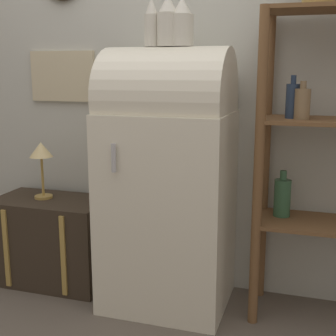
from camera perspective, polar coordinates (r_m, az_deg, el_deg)
ground_plane at (r=2.61m, az=-1.89°, el=-18.43°), size 12.00×12.00×0.00m
wall_back at (r=2.80m, az=1.82°, el=12.64°), size 7.00×0.09×2.70m
refrigerator at (r=2.57m, az=-0.02°, el=-1.04°), size 0.68×0.59×1.43m
suitcase_trunk at (r=3.05m, az=-13.86°, el=-8.54°), size 0.70×0.42×0.53m
shelf_unit at (r=2.49m, az=17.45°, el=2.13°), size 0.60×0.37×1.61m
vase_left at (r=2.54m, az=-2.03°, el=17.19°), size 0.07×0.07×0.25m
vase_center at (r=2.51m, az=0.06°, el=17.34°), size 0.11×0.11×0.26m
vase_right at (r=2.50m, az=1.74°, el=17.20°), size 0.12×0.12×0.24m
desk_lamp at (r=2.95m, az=-15.20°, el=1.54°), size 0.14×0.14×0.35m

